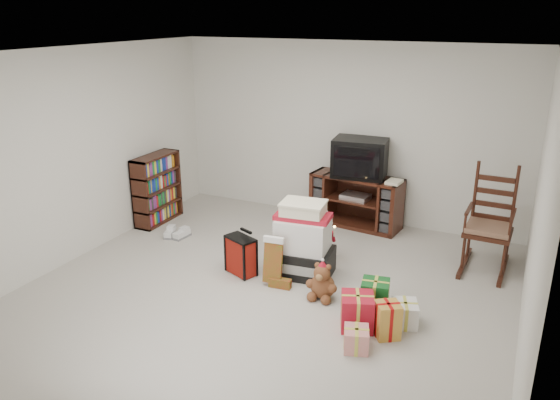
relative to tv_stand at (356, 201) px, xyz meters
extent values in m
cube|color=#AEA8A0|center=(-0.27, -2.24, -0.37)|extent=(5.00, 5.00, 0.01)
cube|color=silver|center=(-0.27, -2.24, 2.14)|extent=(5.00, 5.00, 0.01)
cube|color=silver|center=(-0.27, 0.26, 0.89)|extent=(5.00, 0.01, 2.50)
cube|color=silver|center=(-0.27, -4.74, 0.89)|extent=(5.00, 0.01, 2.50)
cube|color=silver|center=(-2.77, -2.24, 0.89)|extent=(0.01, 5.00, 2.50)
cube|color=silver|center=(2.23, -2.24, 0.89)|extent=(0.01, 5.00, 2.50)
cube|color=#431913|center=(0.00, 0.00, 0.00)|extent=(1.30, 0.59, 0.72)
cube|color=silver|center=(0.00, -0.03, 0.07)|extent=(0.41, 0.31, 0.07)
cube|color=#3B1610|center=(-2.60, -1.05, 0.13)|extent=(0.27, 0.80, 0.98)
cube|color=#3B1610|center=(1.79, -0.70, 0.10)|extent=(0.53, 0.51, 0.05)
cube|color=#815D46|center=(1.79, -0.70, 0.16)|extent=(0.49, 0.47, 0.06)
cube|color=#3B1610|center=(1.79, -0.47, 0.52)|extent=(0.43, 0.07, 0.79)
cube|color=#3B1610|center=(1.79, -0.70, -0.33)|extent=(0.54, 0.86, 0.06)
cube|color=black|center=(-0.09, -1.71, -0.21)|extent=(0.73, 0.56, 0.31)
cube|color=white|center=(-0.09, -1.71, 0.13)|extent=(0.61, 0.50, 0.37)
cube|color=#AA1325|center=(-0.09, -1.71, 0.34)|extent=(0.65, 0.39, 0.05)
cube|color=#EFE6C3|center=(-0.09, -1.71, 0.43)|extent=(0.50, 0.40, 0.12)
cube|color=maroon|center=(-0.72, -2.01, -0.13)|extent=(0.39, 0.30, 0.46)
cube|color=black|center=(-0.72, -1.93, 0.15)|extent=(0.18, 0.10, 0.03)
ellipsoid|color=brown|center=(0.32, -2.13, -0.23)|extent=(0.27, 0.23, 0.28)
sphere|color=brown|center=(0.32, -2.17, -0.06)|extent=(0.18, 0.18, 0.18)
cone|color=#AC1224|center=(0.00, -1.18, -0.16)|extent=(0.28, 0.28, 0.39)
sphere|color=#D8AA97|center=(0.00, -1.18, 0.08)|extent=(0.13, 0.13, 0.13)
cone|color=#AC1224|center=(0.00, -1.18, 0.19)|extent=(0.12, 0.12, 0.10)
cylinder|color=silver|center=(0.14, -1.29, 0.04)|extent=(0.02, 0.02, 0.12)
cone|color=#AC1224|center=(-0.57, -1.13, -0.18)|extent=(0.26, 0.26, 0.37)
sphere|color=#D8AA97|center=(-0.57, -1.13, 0.05)|extent=(0.12, 0.12, 0.12)
cone|color=#AC1224|center=(-0.57, -1.13, 0.15)|extent=(0.11, 0.11, 0.09)
cylinder|color=silver|center=(-0.43, -1.23, 0.01)|extent=(0.02, 0.02, 0.11)
cube|color=silver|center=(-2.12, -1.44, -0.31)|extent=(0.19, 0.28, 0.09)
cube|color=silver|center=(-1.95, -1.44, -0.31)|extent=(0.14, 0.27, 0.09)
cube|color=#AA1325|center=(0.78, -2.44, -0.23)|extent=(0.27, 0.27, 0.27)
cube|color=#175C1E|center=(0.99, -2.18, -0.23)|extent=(0.27, 0.27, 0.27)
cube|color=gold|center=(1.04, -2.60, -0.23)|extent=(0.27, 0.27, 0.27)
cube|color=silver|center=(0.73, -2.81, -0.23)|extent=(0.27, 0.27, 0.27)
cube|color=white|center=(1.25, -2.39, -0.23)|extent=(0.27, 0.27, 0.27)
cube|color=black|center=(0.02, 0.01, 0.62)|extent=(0.76, 0.58, 0.52)
cube|color=black|center=(0.02, -0.24, 0.62)|extent=(0.61, 0.09, 0.42)
camera|label=1|loc=(2.08, -6.95, 2.51)|focal=35.00mm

